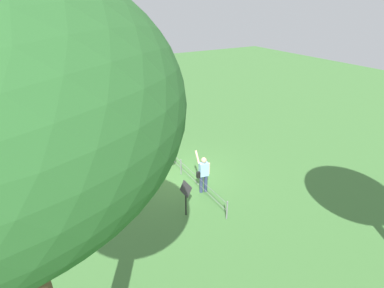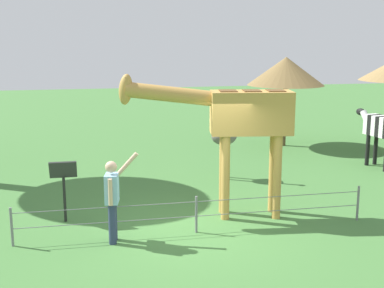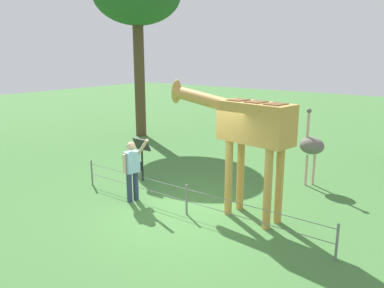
% 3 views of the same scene
% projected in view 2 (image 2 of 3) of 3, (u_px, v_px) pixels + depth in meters
% --- Properties ---
extents(ground_plane, '(60.00, 60.00, 0.00)m').
position_uv_depth(ground_plane, '(194.00, 229.00, 10.48)').
color(ground_plane, '#427538').
extents(giraffe, '(3.67, 1.04, 3.10)m').
position_uv_depth(giraffe, '(237.00, 119.00, 10.86)').
color(giraffe, '#C69347').
rests_on(giraffe, ground_plane).
extents(visitor, '(0.67, 0.59, 1.71)m').
position_uv_depth(visitor, '(112.00, 196.00, 9.65)').
color(visitor, navy).
rests_on(visitor, ground_plane).
extents(zebra, '(0.63, 1.83, 1.66)m').
position_uv_depth(zebra, '(381.00, 129.00, 15.22)').
color(zebra, black).
rests_on(zebra, ground_plane).
extents(ostrich, '(0.70, 0.56, 2.25)m').
position_uv_depth(ostrich, '(224.00, 136.00, 14.03)').
color(ostrich, '#CC9E93').
rests_on(ostrich, ground_plane).
extents(shade_hut_aside, '(2.69, 2.69, 3.15)m').
position_uv_depth(shade_hut_aside, '(286.00, 71.00, 18.02)').
color(shade_hut_aside, brown).
rests_on(shade_hut_aside, ground_plane).
extents(info_sign, '(0.56, 0.21, 1.32)m').
position_uv_depth(info_sign, '(63.00, 178.00, 10.72)').
color(info_sign, black).
rests_on(info_sign, ground_plane).
extents(wire_fence, '(7.05, 0.05, 0.75)m').
position_uv_depth(wire_fence, '(196.00, 213.00, 10.22)').
color(wire_fence, slate).
rests_on(wire_fence, ground_plane).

